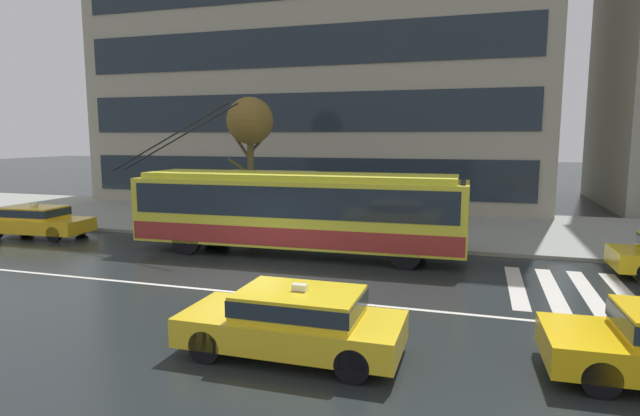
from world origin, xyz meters
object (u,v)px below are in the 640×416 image
at_px(trolleybus, 297,210).
at_px(pedestrian_at_shelter, 224,207).
at_px(street_tree_bare, 250,123).
at_px(taxi_oncoming_near, 295,319).
at_px(taxi_queued_behind_bus, 37,220).
at_px(pedestrian_approaching_curb, 271,191).
at_px(bus_shelter, 269,185).

distance_m(trolleybus, pedestrian_at_shelter, 5.45).
relative_size(pedestrian_at_shelter, street_tree_bare, 0.28).
relative_size(trolleybus, taxi_oncoming_near, 3.11).
distance_m(taxi_oncoming_near, street_tree_bare, 14.45).
xyz_separation_m(taxi_oncoming_near, street_tree_bare, (-6.48, 12.27, 4.01)).
bearing_deg(pedestrian_at_shelter, taxi_oncoming_near, -56.91).
bearing_deg(taxi_queued_behind_bus, pedestrian_approaching_curb, 28.73).
xyz_separation_m(taxi_queued_behind_bus, street_tree_bare, (7.74, 4.30, 4.02)).
xyz_separation_m(pedestrian_approaching_curb, street_tree_bare, (-0.81, -0.39, 3.02)).
distance_m(pedestrian_at_shelter, street_tree_bare, 3.86).
bearing_deg(pedestrian_at_shelter, pedestrian_approaching_curb, 41.57).
xyz_separation_m(trolleybus, pedestrian_approaching_curb, (-2.84, 4.52, 0.11)).
distance_m(trolleybus, pedestrian_approaching_curb, 5.34).
xyz_separation_m(trolleybus, pedestrian_at_shelter, (-4.48, 3.07, -0.48)).
bearing_deg(pedestrian_approaching_curb, pedestrian_at_shelter, -138.43).
bearing_deg(taxi_oncoming_near, street_tree_bare, 117.82).
bearing_deg(taxi_oncoming_near, taxi_queued_behind_bus, 150.71).
bearing_deg(bus_shelter, pedestrian_at_shelter, -160.08).
bearing_deg(pedestrian_approaching_curb, trolleybus, -57.84).
bearing_deg(bus_shelter, taxi_oncoming_near, -65.44).
xyz_separation_m(pedestrian_at_shelter, street_tree_bare, (0.83, 1.06, 3.61)).
xyz_separation_m(trolleybus, taxi_oncoming_near, (2.82, -8.14, -0.88)).
height_order(pedestrian_at_shelter, pedestrian_approaching_curb, pedestrian_approaching_curb).
height_order(taxi_oncoming_near, taxi_queued_behind_bus, same).
relative_size(trolleybus, pedestrian_at_shelter, 8.04).
height_order(taxi_queued_behind_bus, pedestrian_at_shelter, pedestrian_at_shelter).
bearing_deg(pedestrian_approaching_curb, street_tree_bare, -154.32).
bearing_deg(trolleybus, pedestrian_at_shelter, 145.58).
height_order(pedestrian_approaching_curb, street_tree_bare, street_tree_bare).
bearing_deg(trolleybus, pedestrian_approaching_curb, 122.16).
height_order(taxi_queued_behind_bus, bus_shelter, bus_shelter).
distance_m(bus_shelter, street_tree_bare, 2.90).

